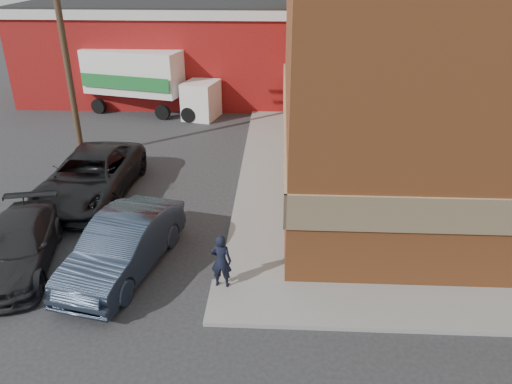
% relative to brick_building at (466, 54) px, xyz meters
% --- Properties ---
extents(ground, '(90.00, 90.00, 0.00)m').
position_rel_brick_building_xyz_m(ground, '(-8.50, -9.00, -4.68)').
color(ground, '#28282B').
rests_on(ground, ground).
extents(brick_building, '(14.25, 18.25, 9.36)m').
position_rel_brick_building_xyz_m(brick_building, '(0.00, 0.00, 0.00)').
color(brick_building, '#A4562A').
rests_on(brick_building, ground).
extents(sidewalk_west, '(1.80, 18.00, 0.12)m').
position_rel_brick_building_xyz_m(sidewalk_west, '(-7.90, 0.00, -4.62)').
color(sidewalk_west, gray).
rests_on(sidewalk_west, ground).
extents(warehouse, '(16.30, 8.30, 5.60)m').
position_rel_brick_building_xyz_m(warehouse, '(-14.50, 11.00, -1.87)').
color(warehouse, maroon).
rests_on(warehouse, ground).
extents(utility_pole, '(2.00, 0.26, 9.00)m').
position_rel_brick_building_xyz_m(utility_pole, '(-16.00, 0.00, 0.06)').
color(utility_pole, '#453422').
rests_on(utility_pole, ground).
extents(man, '(0.60, 0.42, 1.55)m').
position_rel_brick_building_xyz_m(man, '(-8.70, -9.25, -3.79)').
color(man, black).
rests_on(man, sidewalk_south).
extents(sedan, '(2.74, 5.20, 1.63)m').
position_rel_brick_building_xyz_m(sedan, '(-11.56, -8.50, -3.87)').
color(sedan, '#293445').
rests_on(sedan, ground).
extents(suv_a, '(2.89, 6.04, 1.66)m').
position_rel_brick_building_xyz_m(suv_a, '(-14.14, -3.85, -3.85)').
color(suv_a, black).
rests_on(suv_a, ground).
extents(suv_b, '(2.95, 5.05, 1.37)m').
position_rel_brick_building_xyz_m(suv_b, '(-14.66, -8.50, -4.00)').
color(suv_b, '#262629').
rests_on(suv_b, ground).
extents(box_truck, '(7.35, 3.74, 3.48)m').
position_rel_brick_building_xyz_m(box_truck, '(-14.63, 6.84, -2.67)').
color(box_truck, white).
rests_on(box_truck, ground).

